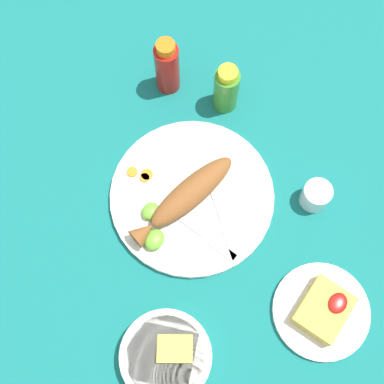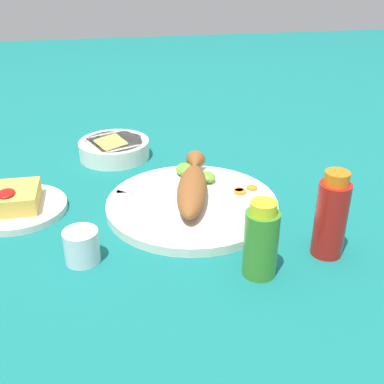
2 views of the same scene
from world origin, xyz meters
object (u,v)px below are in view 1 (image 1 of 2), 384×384
Objects in this scene: hot_sauce_bottle_red at (167,67)px; hot_sauce_bottle_green at (226,89)px; fork_near at (224,223)px; fork_far at (203,235)px; main_plate at (192,196)px; salt_cup at (315,196)px; fried_fish at (186,196)px; side_plate_fries at (321,311)px; guacamole_bowl at (166,356)px.

hot_sauce_bottle_green is (0.03, -0.13, -0.01)m from hot_sauce_bottle_red.
fork_near and fork_far have the same top height.
salt_cup is at bearing -56.33° from main_plate.
main_plate is 0.29m from hot_sauce_bottle_red.
fried_fish is 0.29m from hot_sauce_bottle_red.
fork_near is at bearing -147.04° from hot_sauce_bottle_green.
hot_sauce_bottle_red is (0.21, 0.29, 0.05)m from fork_near.
side_plate_fries is at bearing -146.03° from salt_cup.
hot_sauce_bottle_red is at bearing -178.42° from fork_near.
guacamole_bowl is (-0.28, -0.06, 0.00)m from fork_near.
hot_sauce_bottle_green is at bearing 22.12° from guacamole_bowl.
fork_far is 0.25m from guacamole_bowl.
side_plate_fries is (-0.05, -0.34, -0.00)m from main_plate.
fork_near is at bearing 81.59° from side_plate_fries.
guacamole_bowl reaches higher than side_plate_fries.
hot_sauce_bottle_red is at bearing 139.72° from fork_far.
hot_sauce_bottle_red is 0.60m from guacamole_bowl.
main_plate is at bearing 142.51° from fork_far.
hot_sauce_bottle_red is 0.81× the size of side_plate_fries.
hot_sauce_bottle_red is (0.21, 0.20, 0.03)m from fried_fish.
hot_sauce_bottle_red reaches higher than side_plate_fries.
fried_fish is 2.01× the size of hot_sauce_bottle_green.
main_plate is at bearing -151.20° from fork_near.
fried_fish is 0.31m from guacamole_bowl.
hot_sauce_bottle_green is 2.21× the size of salt_cup.
hot_sauce_bottle_green is (0.25, 0.07, 0.02)m from fried_fish.
fork_near reaches higher than main_plate.
fork_far is at bearing -106.85° from fried_fish.
main_plate is 0.04m from fried_fish.
fried_fish is (-0.02, 0.00, 0.03)m from main_plate.
side_plate_fries is at bearing 4.58° from fork_far.
hot_sauce_bottle_red is 0.90× the size of guacamole_bowl.
guacamole_bowl is at bearing -138.56° from fried_fish.
hot_sauce_bottle_green is at bearing 160.39° from fork_near.
fork_near is at bearing 11.15° from guacamole_bowl.
hot_sauce_bottle_red reaches higher than hot_sauce_bottle_green.
hot_sauce_bottle_green is (0.24, 0.16, 0.04)m from fork_near.
hot_sauce_bottle_red is (0.20, 0.20, 0.06)m from main_plate.
fork_far is at bearing -154.48° from hot_sauce_bottle_green.
guacamole_bowl is (-0.24, 0.20, 0.02)m from side_plate_fries.
main_plate is 1.30× the size of fried_fish.
main_plate is 1.99× the size of guacamole_bowl.
salt_cup is (-0.09, -0.28, -0.04)m from hot_sauce_bottle_green.
hot_sauce_bottle_red reaches higher than fried_fish.
hot_sauce_bottle_green is at bearing 16.74° from main_plate.
hot_sauce_bottle_green reaches higher than side_plate_fries.
fork_far reaches higher than main_plate.
fried_fish is at bearing 152.77° from fork_far.
fork_far is 0.37m from hot_sauce_bottle_red.
hot_sauce_bottle_red reaches higher than guacamole_bowl.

